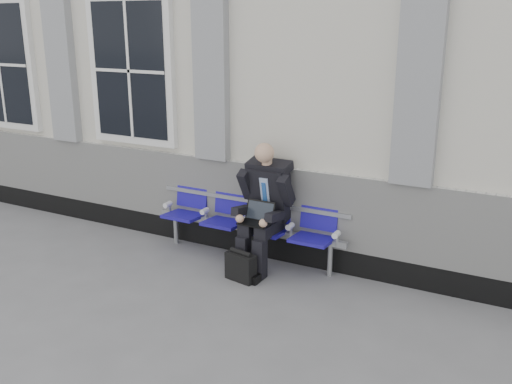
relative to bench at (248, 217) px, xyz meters
The scene contains 5 objects.
ground 2.60m from the bench, 148.68° to the right, with size 70.00×70.00×0.00m, color slate.
station_building 3.49m from the bench, 135.57° to the left, with size 14.40×4.40×4.49m.
bench is the anchor object (origin of this frame).
businessman 0.43m from the bench, 25.76° to the right, with size 0.64×0.87×1.54m.
briefcase 0.76m from the bench, 69.18° to the right, with size 0.39×0.22×0.37m.
Camera 1 is at (5.39, -4.54, 2.89)m, focal length 40.00 mm.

